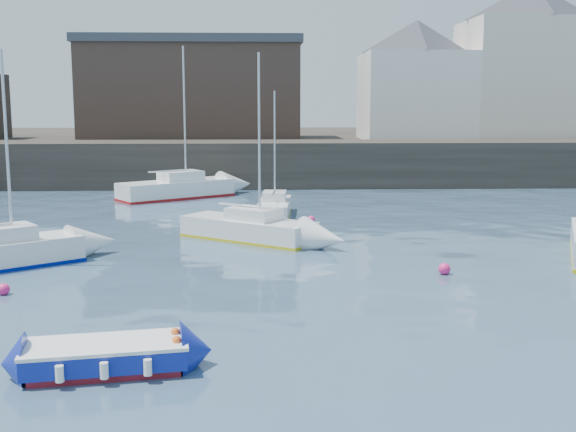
{
  "coord_description": "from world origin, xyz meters",
  "views": [
    {
      "loc": [
        -1.11,
        -13.86,
        5.57
      ],
      "look_at": [
        0.0,
        12.0,
        1.5
      ],
      "focal_mm": 45.0,
      "sensor_mm": 36.0,
      "label": 1
    }
  ],
  "objects_px": {
    "sailboat_h": "(177,188)",
    "buoy_near": "(4,295)",
    "buoy_mid": "(444,274)",
    "sailboat_b": "(249,228)",
    "buoy_far": "(311,223)",
    "sailboat_f": "(274,207)",
    "blue_dinghy": "(106,355)"
  },
  "relations": [
    {
      "from": "sailboat_h",
      "to": "buoy_near",
      "type": "bearing_deg",
      "value": -97.05
    },
    {
      "from": "sailboat_h",
      "to": "buoy_mid",
      "type": "relative_size",
      "value": 22.38
    },
    {
      "from": "sailboat_b",
      "to": "buoy_far",
      "type": "bearing_deg",
      "value": 54.4
    },
    {
      "from": "sailboat_b",
      "to": "sailboat_f",
      "type": "relative_size",
      "value": 1.22
    },
    {
      "from": "buoy_near",
      "to": "buoy_mid",
      "type": "distance_m",
      "value": 13.73
    },
    {
      "from": "buoy_mid",
      "to": "sailboat_b",
      "type": "bearing_deg",
      "value": 135.87
    },
    {
      "from": "sailboat_b",
      "to": "sailboat_f",
      "type": "xyz_separation_m",
      "value": [
        1.19,
        6.34,
        -0.06
      ]
    },
    {
      "from": "buoy_near",
      "to": "buoy_mid",
      "type": "height_order",
      "value": "buoy_mid"
    },
    {
      "from": "sailboat_h",
      "to": "buoy_far",
      "type": "xyz_separation_m",
      "value": [
        7.27,
        -9.46,
        -0.58
      ]
    },
    {
      "from": "sailboat_f",
      "to": "buoy_near",
      "type": "distance_m",
      "value": 16.8
    },
    {
      "from": "sailboat_h",
      "to": "buoy_near",
      "type": "relative_size",
      "value": 24.84
    },
    {
      "from": "sailboat_f",
      "to": "buoy_near",
      "type": "bearing_deg",
      "value": -119.61
    },
    {
      "from": "buoy_far",
      "to": "buoy_mid",
      "type": "bearing_deg",
      "value": -70.53
    },
    {
      "from": "buoy_near",
      "to": "sailboat_b",
      "type": "bearing_deg",
      "value": 49.27
    },
    {
      "from": "blue_dinghy",
      "to": "sailboat_f",
      "type": "distance_m",
      "value": 21.32
    },
    {
      "from": "sailboat_b",
      "to": "buoy_far",
      "type": "height_order",
      "value": "sailboat_b"
    },
    {
      "from": "buoy_near",
      "to": "buoy_far",
      "type": "xyz_separation_m",
      "value": [
        9.96,
        12.23,
        0.0
      ]
    },
    {
      "from": "sailboat_f",
      "to": "buoy_near",
      "type": "height_order",
      "value": "sailboat_f"
    },
    {
      "from": "sailboat_b",
      "to": "buoy_mid",
      "type": "relative_size",
      "value": 19.06
    },
    {
      "from": "sailboat_h",
      "to": "buoy_far",
      "type": "height_order",
      "value": "sailboat_h"
    },
    {
      "from": "sailboat_b",
      "to": "buoy_far",
      "type": "relative_size",
      "value": 19.84
    },
    {
      "from": "sailboat_h",
      "to": "buoy_mid",
      "type": "bearing_deg",
      "value": -61.08
    },
    {
      "from": "blue_dinghy",
      "to": "buoy_mid",
      "type": "bearing_deg",
      "value": 41.76
    },
    {
      "from": "sailboat_b",
      "to": "buoy_mid",
      "type": "xyz_separation_m",
      "value": [
        6.48,
        -6.28,
        -0.49
      ]
    },
    {
      "from": "blue_dinghy",
      "to": "buoy_far",
      "type": "xyz_separation_m",
      "value": [
        5.68,
        18.57,
        -0.36
      ]
    },
    {
      "from": "sailboat_f",
      "to": "buoy_far",
      "type": "height_order",
      "value": "sailboat_f"
    },
    {
      "from": "sailboat_b",
      "to": "sailboat_h",
      "type": "relative_size",
      "value": 0.85
    },
    {
      "from": "buoy_far",
      "to": "blue_dinghy",
      "type": "bearing_deg",
      "value": -107.01
    },
    {
      "from": "sailboat_h",
      "to": "buoy_far",
      "type": "bearing_deg",
      "value": -52.47
    },
    {
      "from": "sailboat_b",
      "to": "buoy_near",
      "type": "xyz_separation_m",
      "value": [
        -7.11,
        -8.25,
        -0.49
      ]
    },
    {
      "from": "buoy_near",
      "to": "buoy_far",
      "type": "height_order",
      "value": "buoy_far"
    },
    {
      "from": "sailboat_b",
      "to": "sailboat_f",
      "type": "bearing_deg",
      "value": 79.38
    }
  ]
}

